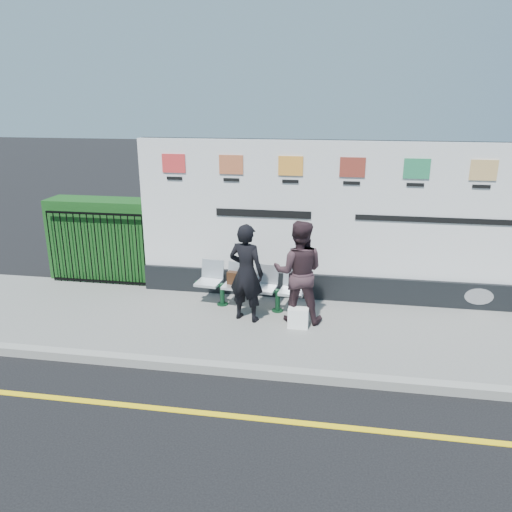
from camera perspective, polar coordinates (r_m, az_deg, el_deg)
The scene contains 12 objects.
ground at distance 6.55m, azimuth 5.55°, elevation -18.53°, with size 80.00×80.00×0.00m, color black.
pavement at distance 8.67m, azimuth 6.76°, elevation -8.42°, with size 14.00×3.00×0.12m, color slate.
kerb at distance 7.35m, azimuth 6.14°, elevation -13.49°, with size 14.00×0.18×0.14m, color gray.
yellow_line at distance 6.55m, azimuth 5.55°, elevation -18.50°, with size 14.00×0.10×0.01m, color yellow.
billboard at distance 9.45m, azimuth 10.52°, elevation 2.48°, with size 8.00×0.30×3.00m.
hedge at distance 11.12m, azimuth -16.79°, elevation 1.92°, with size 2.35×0.70×1.70m, color #154315.
railing at distance 10.75m, azimuth -17.77°, elevation 0.85°, with size 2.05×0.06×1.54m, color black, non-canonical shape.
bench at distance 9.24m, azimuth -0.75°, elevation -4.68°, with size 2.04×0.54×0.44m, color silver, non-canonical shape.
woman_left at distance 8.54m, azimuth -1.13°, elevation -1.94°, with size 0.63×0.41×1.73m, color black.
woman_right at distance 8.52m, azimuth 4.89°, elevation -1.83°, with size 0.87×0.68×1.80m, color #332126.
handbag_brown at distance 9.19m, azimuth -2.35°, elevation -2.56°, with size 0.30×0.13×0.24m, color black.
carrier_bag_white at distance 8.54m, azimuth 4.84°, elevation -7.05°, with size 0.34×0.21×0.34m, color white.
Camera 1 is at (0.27, -5.28, 3.88)m, focal length 35.00 mm.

